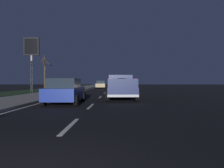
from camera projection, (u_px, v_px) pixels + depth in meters
ground at (107, 91)px, 29.41m from camera, size 144.00×144.00×0.00m
sidewalk_shoulder at (67, 91)px, 29.53m from camera, size 108.00×4.00×0.12m
grass_verge at (32, 91)px, 29.64m from camera, size 108.00×6.00×0.01m
lane_markings at (90, 91)px, 31.31m from camera, size 108.00×3.54×0.01m
pickup_truck at (121, 86)px, 15.82m from camera, size 5.48×2.40×1.87m
sedan_blue at (66, 91)px, 12.74m from camera, size 4.45×2.10×1.54m
sedan_tan at (101, 85)px, 40.58m from camera, size 4.42×2.05×1.54m
sedan_silver at (120, 86)px, 29.07m from camera, size 4.42×2.05×1.54m
sedan_red at (119, 85)px, 39.04m from camera, size 4.42×2.05×1.54m
gas_price_sign at (31, 51)px, 25.43m from camera, size 0.27×1.90×6.79m
bare_tree_far at (45, 72)px, 35.90m from camera, size 1.26×1.55×5.92m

